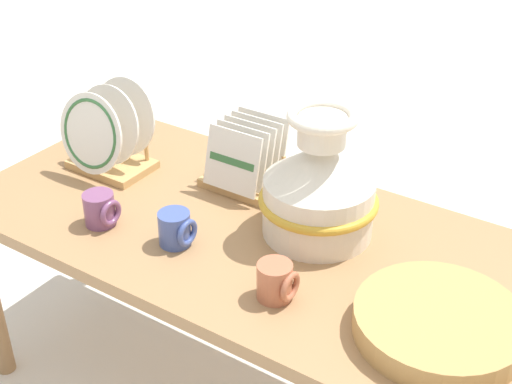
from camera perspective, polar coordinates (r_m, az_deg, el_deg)
name	(u,v)px	position (r m, az deg, el deg)	size (l,w,h in m)	color
display_table	(256,252)	(1.78, 0.00, -4.84)	(1.53, 0.70, 0.60)	#9E754C
ceramic_vase	(319,186)	(1.68, 5.07, 0.47)	(0.29, 0.29, 0.32)	silver
dish_rack_round_plates	(107,140)	(2.01, -11.87, 4.06)	(0.22, 0.19, 0.24)	tan
dish_rack_square_plates	(247,165)	(1.90, -0.74, 2.15)	(0.22, 0.18, 0.18)	tan
wicker_charger_stack	(439,323)	(1.48, 14.41, -10.12)	(0.34, 0.34, 0.05)	tan
mug_plum_glaze	(101,209)	(1.79, -12.32, -1.37)	(0.08, 0.08, 0.08)	#7A4770
mug_cobalt_glaze	(176,229)	(1.69, -6.42, -2.95)	(0.08, 0.08, 0.08)	#42569E
mug_terracotta_glaze	(276,282)	(1.51, 1.64, -7.18)	(0.08, 0.08, 0.08)	#B76647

